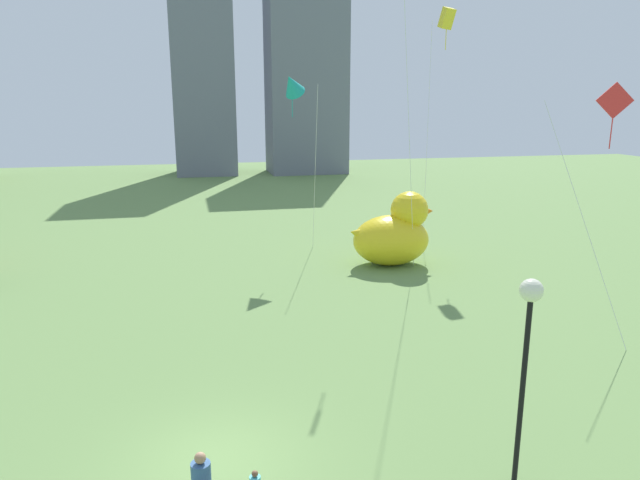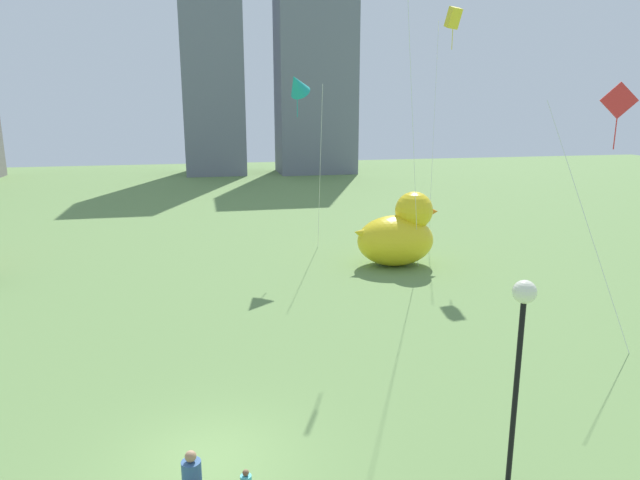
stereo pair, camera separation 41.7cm
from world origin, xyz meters
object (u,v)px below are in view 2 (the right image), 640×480
Objects in this scene: kite_teal at (297,85)px; kite_red at (617,110)px; lamppost at (521,329)px; giant_inflatable_duck at (399,234)px; kite_yellow at (453,19)px.

kite_teal is 16.01m from kite_red.
lamppost is 0.48× the size of kite_teal.
lamppost is 12.06m from kite_red.
kite_red is (9.13, -13.10, -1.17)m from kite_teal.
kite_red reaches higher than lamppost.
kite_red is at bearing -65.29° from giant_inflatable_duck.
kite_yellow is (4.30, 4.15, 11.21)m from giant_inflatable_duck.
lamppost is 24.79m from kite_yellow.
kite_teal is at bearing 93.05° from lamppost.
kite_teal is (-1.12, 21.01, 5.51)m from lamppost.
lamppost is 0.35× the size of kite_yellow.
kite_yellow is 14.57m from kite_red.
giant_inflatable_duck is at bearing -36.57° from kite_teal.
kite_teal is at bearing -175.82° from kite_yellow.
lamppost is at bearing -101.55° from giant_inflatable_duck.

